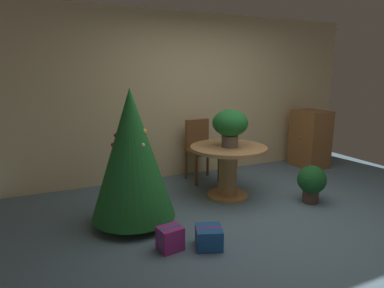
{
  "coord_description": "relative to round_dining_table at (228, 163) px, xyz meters",
  "views": [
    {
      "loc": [
        -2.34,
        -2.79,
        1.69
      ],
      "look_at": [
        -0.81,
        0.52,
        0.89
      ],
      "focal_mm": 31.28,
      "sensor_mm": 36.0,
      "label": 1
    }
  ],
  "objects": [
    {
      "name": "potted_plant",
      "position": [
        0.88,
        -0.64,
        -0.19
      ],
      "size": [
        0.37,
        0.37,
        0.5
      ],
      "color": "#4C382D",
      "rests_on": "ground_plane"
    },
    {
      "name": "ground_plane",
      "position": [
        0.07,
        -0.95,
        -0.47
      ],
      "size": [
        6.6,
        6.6,
        0.0
      ],
      "primitive_type": "plane",
      "color": "slate"
    },
    {
      "name": "wooden_chair_far",
      "position": [
        0.0,
        0.86,
        0.06
      ],
      "size": [
        0.44,
        0.42,
        0.95
      ],
      "color": "brown",
      "rests_on": "ground_plane"
    },
    {
      "name": "wooden_cabinet",
      "position": [
        2.12,
        0.7,
        0.04
      ],
      "size": [
        0.5,
        0.6,
        1.02
      ],
      "color": "brown",
      "rests_on": "ground_plane"
    },
    {
      "name": "gift_box_blue",
      "position": [
        -0.86,
        -1.09,
        -0.37
      ],
      "size": [
        0.32,
        0.33,
        0.21
      ],
      "color": "#1E569E",
      "rests_on": "ground_plane"
    },
    {
      "name": "flower_vase",
      "position": [
        -0.0,
        -0.03,
        0.54
      ],
      "size": [
        0.47,
        0.47,
        0.49
      ],
      "color": "#665B51",
      "rests_on": "round_dining_table"
    },
    {
      "name": "gift_box_purple",
      "position": [
        -1.22,
        -0.98,
        -0.36
      ],
      "size": [
        0.25,
        0.22,
        0.23
      ],
      "color": "#9E287A",
      "rests_on": "ground_plane"
    },
    {
      "name": "round_dining_table",
      "position": [
        0.0,
        0.0,
        0.0
      ],
      "size": [
        1.03,
        1.03,
        0.71
      ],
      "color": "#B27F4C",
      "rests_on": "ground_plane"
    },
    {
      "name": "back_wall_panel",
      "position": [
        0.07,
        1.25,
        0.83
      ],
      "size": [
        6.0,
        0.1,
        2.6
      ],
      "primitive_type": "cube",
      "color": "beige",
      "rests_on": "ground_plane"
    },
    {
      "name": "holiday_tree",
      "position": [
        -1.39,
        -0.27,
        0.34
      ],
      "size": [
        0.93,
        0.93,
        1.53
      ],
      "color": "brown",
      "rests_on": "ground_plane"
    }
  ]
}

